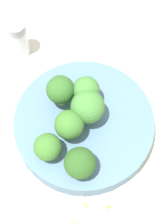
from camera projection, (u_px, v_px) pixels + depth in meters
The scene contains 13 objects.
ground_plane at pixel (84, 130), 0.63m from camera, with size 3.00×3.00×0.00m, color beige.
bowl at pixel (84, 125), 0.62m from camera, with size 0.23×0.23×0.04m, color slate.
broccoli_floret_0 at pixel (50, 149), 0.55m from camera, with size 0.04×0.04×0.05m.
broccoli_floret_1 at pixel (80, 163), 0.54m from camera, with size 0.05×0.05×0.05m.
broccoli_floret_2 at pixel (70, 126), 0.56m from camera, with size 0.05×0.05×0.06m.
broccoli_floret_3 at pixel (86, 90), 0.58m from camera, with size 0.04×0.04×0.06m.
broccoli_floret_4 at pixel (59, 91), 0.58m from camera, with size 0.05×0.05×0.06m.
broccoli_floret_5 at pixel (89, 108), 0.57m from camera, with size 0.05×0.05×0.06m.
pepper_shaker at pixel (19, 38), 0.67m from camera, with size 0.03×0.03×0.08m.
almond_crumb_1 at pixel (108, 207), 0.57m from camera, with size 0.01×0.01×0.01m, color olive.
almond_crumb_2 at pixel (85, 205), 0.57m from camera, with size 0.01×0.01×0.01m, color #AD7F4C.
almond_crumb_3 at pixel (120, 65), 0.69m from camera, with size 0.01×0.00×0.01m, color tan.
almond_crumb_4 at pixel (74, 221), 0.56m from camera, with size 0.01×0.01×0.01m, color tan.
Camera 1 is at (0.17, -0.18, 0.58)m, focal length 60.00 mm.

